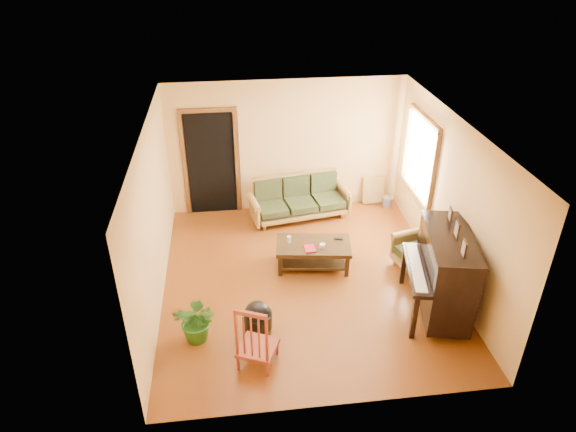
{
  "coord_description": "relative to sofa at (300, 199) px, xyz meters",
  "views": [
    {
      "loc": [
        -1.09,
        -6.61,
        5.06
      ],
      "look_at": [
        -0.25,
        0.2,
        1.1
      ],
      "focal_mm": 32.0,
      "sensor_mm": 36.0,
      "label": 1
    }
  ],
  "objects": [
    {
      "name": "glass_jar",
      "position": [
        0.11,
        -1.77,
        0.07
      ],
      "size": [
        0.12,
        0.12,
        0.06
      ],
      "primitive_type": "cylinder",
      "rotation": [
        0.0,
        0.0,
        -0.38
      ],
      "color": "silver",
      "rests_on": "coffee_table"
    },
    {
      "name": "window",
      "position": [
        2.0,
        -0.71,
        1.09
      ],
      "size": [
        0.12,
        1.36,
        1.46
      ],
      "primitive_type": "cube",
      "color": "white",
      "rests_on": "right_wall"
    },
    {
      "name": "sofa",
      "position": [
        0.0,
        0.0,
        0.0
      ],
      "size": [
        2.0,
        1.11,
        0.81
      ],
      "primitive_type": "cube",
      "rotation": [
        0.0,
        0.0,
        0.17
      ],
      "color": "olive",
      "rests_on": "floor"
    },
    {
      "name": "ceramic_crock",
      "position": [
        1.81,
        0.21,
        -0.29
      ],
      "size": [
        0.2,
        0.2,
        0.22
      ],
      "primitive_type": "cylinder",
      "rotation": [
        0.0,
        0.0,
        0.14
      ],
      "color": "#304291",
      "rests_on": "floor"
    },
    {
      "name": "leaning_frame",
      "position": [
        1.57,
        0.4,
        -0.1
      ],
      "size": [
        0.46,
        0.12,
        0.61
      ],
      "primitive_type": "cube",
      "rotation": [
        0.0,
        0.0,
        0.04
      ],
      "color": "#B6983C",
      "rests_on": "floor"
    },
    {
      "name": "footstool",
      "position": [
        -1.05,
        -3.15,
        -0.21
      ],
      "size": [
        0.42,
        0.42,
        0.39
      ],
      "primitive_type": "cylinder",
      "rotation": [
        0.0,
        0.0,
        0.01
      ],
      "color": "black",
      "rests_on": "floor"
    },
    {
      "name": "coffee_table",
      "position": [
        -0.01,
        -1.65,
        -0.18
      ],
      "size": [
        1.3,
        0.82,
        0.44
      ],
      "primitive_type": "cube",
      "rotation": [
        0.0,
        0.0,
        -0.14
      ],
      "color": "black",
      "rests_on": "floor"
    },
    {
      "name": "armchair",
      "position": [
        1.71,
        -2.0,
        0.02
      ],
      "size": [
        1.0,
        1.03,
        0.85
      ],
      "primitive_type": "cube",
      "rotation": [
        0.0,
        0.0,
        0.26
      ],
      "color": "olive",
      "rests_on": "floor"
    },
    {
      "name": "candle",
      "position": [
        -0.41,
        -1.56,
        0.1
      ],
      "size": [
        0.09,
        0.09,
        0.12
      ],
      "primitive_type": "cylinder",
      "rotation": [
        0.0,
        0.0,
        0.41
      ],
      "color": "silver",
      "rests_on": "coffee_table"
    },
    {
      "name": "potted_plant",
      "position": [
        -1.87,
        -3.17,
        -0.07
      ],
      "size": [
        0.74,
        0.68,
        0.67
      ],
      "primitive_type": "imported",
      "rotation": [
        0.0,
        0.0,
        -0.3
      ],
      "color": "#29601B",
      "rests_on": "floor"
    },
    {
      "name": "red_chair",
      "position": [
        -1.09,
        -3.7,
        0.09
      ],
      "size": [
        0.63,
        0.66,
        1.0
      ],
      "primitive_type": "cube",
      "rotation": [
        0.0,
        0.0,
        -0.41
      ],
      "color": "maroon",
      "rests_on": "floor"
    },
    {
      "name": "piano",
      "position": [
        1.67,
        -2.99,
        0.24
      ],
      "size": [
        1.14,
        1.6,
        1.29
      ],
      "primitive_type": "cube",
      "rotation": [
        0.0,
        0.0,
        -0.2
      ],
      "color": "black",
      "rests_on": "floor"
    },
    {
      "name": "remote",
      "position": [
        0.42,
        -1.56,
        0.04
      ],
      "size": [
        0.15,
        0.09,
        0.01
      ],
      "primitive_type": "cube",
      "rotation": [
        0.0,
        0.0,
        -0.35
      ],
      "color": "black",
      "rests_on": "coffee_table"
    },
    {
      "name": "book",
      "position": [
        -0.19,
        -1.8,
        0.05
      ],
      "size": [
        0.19,
        0.24,
        0.02
      ],
      "primitive_type": "imported",
      "rotation": [
        0.0,
        0.0,
        0.06
      ],
      "color": "#A31520",
      "rests_on": "coffee_table"
    },
    {
      "name": "floor",
      "position": [
        -0.21,
        -2.01,
        -0.41
      ],
      "size": [
        5.0,
        5.0,
        0.0
      ],
      "primitive_type": "plane",
      "color": "#58280B",
      "rests_on": "ground"
    },
    {
      "name": "doorway",
      "position": [
        -1.66,
        0.47,
        0.62
      ],
      "size": [
        1.08,
        0.16,
        2.05
      ],
      "primitive_type": "cube",
      "color": "black",
      "rests_on": "floor"
    }
  ]
}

